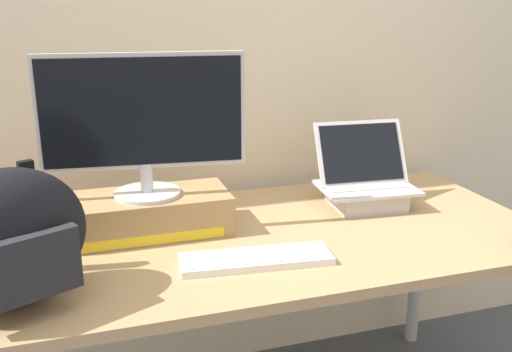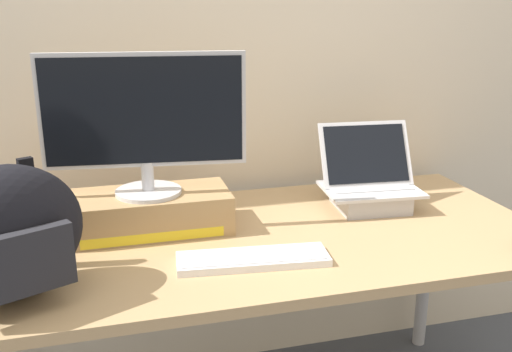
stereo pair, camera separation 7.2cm
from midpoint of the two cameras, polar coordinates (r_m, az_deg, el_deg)
The scene contains 7 objects.
back_wall at distance 2.09m, azimuth -5.38°, elevation 14.31°, with size 7.00×0.10×2.60m, color beige.
desk at distance 1.76m, azimuth -1.18°, elevation -7.72°, with size 1.73×0.81×0.73m.
toner_box_yellow at distance 1.75m, azimuth -11.69°, elevation -3.69°, with size 0.48×0.22×0.12m.
desktop_monitor at distance 1.68m, azimuth -12.27°, elevation 5.28°, with size 0.58×0.19×0.41m.
open_laptop at distance 1.97m, azimuth 9.69°, elevation -1.27°, with size 0.33×0.25×0.27m.
external_keyboard at distance 1.55m, azimuth -1.32°, elevation -8.16°, with size 0.41×0.16×0.02m.
messenger_backpack at distance 1.42m, azimuth -24.64°, elevation -5.65°, with size 0.42×0.34×0.32m.
Camera 1 is at (-0.48, -1.52, 1.40)m, focal length 40.60 mm.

